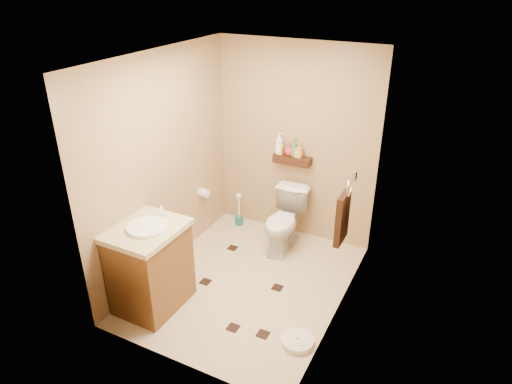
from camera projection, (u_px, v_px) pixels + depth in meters
The scene contains 19 objects.
ground at pixel (248, 283), 4.97m from camera, with size 2.50×2.50×0.00m, color beige.
wall_back at pixel (295, 144), 5.44m from camera, with size 2.00×0.04×2.40m, color #A2855D.
wall_front at pixel (170, 247), 3.44m from camera, with size 2.00×0.04×2.40m, color #A2855D.
wall_left at pixel (163, 166), 4.84m from camera, with size 0.04×2.50×2.40m, color #A2855D.
wall_right at pixel (347, 205), 4.04m from camera, with size 0.04×2.50×2.40m, color #A2855D.
ceiling at pixel (245, 57), 3.90m from camera, with size 2.00×2.50×0.02m, color silver.
wall_shelf at pixel (292, 160), 5.45m from camera, with size 0.46×0.14×0.10m, color #3A1E0F.
floor_accents at pixel (247, 286), 4.92m from camera, with size 1.08×1.37×0.01m.
toilet at pixel (284, 221), 5.45m from camera, with size 0.41×0.71×0.72m, color white.
vanity at pixel (151, 266), 4.47m from camera, with size 0.61×0.74×1.03m.
bathroom_scale at pixel (298, 341), 4.16m from camera, with size 0.39×0.39×0.06m.
toilet_brush at pixel (239, 214), 6.03m from camera, with size 0.11×0.11×0.46m.
towel_ring at pixel (343, 216), 4.38m from camera, with size 0.12×0.30×0.76m.
toilet_paper at pixel (204, 193), 5.60m from camera, with size 0.12×0.11×0.12m.
bottle_a at pixel (279, 143), 5.44m from camera, with size 0.10×0.10×0.26m, color white.
bottle_b at pixel (280, 148), 5.46m from camera, with size 0.07×0.07×0.15m, color #C3D22C.
bottle_c at pixel (290, 149), 5.41m from camera, with size 0.12×0.12×0.16m, color red.
bottle_d at pixel (294, 147), 5.38m from camera, with size 0.09×0.09×0.23m, color green.
bottle_e at pixel (299, 150), 5.36m from camera, with size 0.08×0.08×0.18m, color #E59F4C.
Camera 1 is at (1.88, -3.55, 3.10)m, focal length 32.00 mm.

